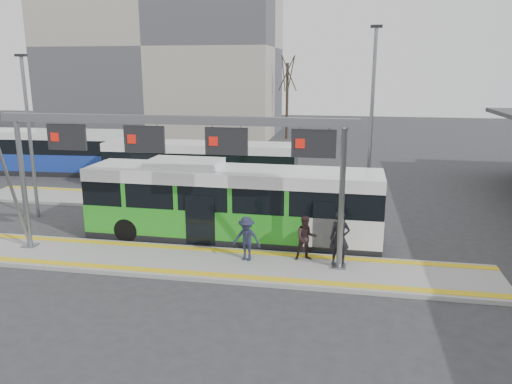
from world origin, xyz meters
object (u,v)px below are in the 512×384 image
hero_bus (232,204)px  passenger_c (247,239)px  passenger_b (306,238)px  gantry (175,146)px  passenger_a (340,238)px

hero_bus → passenger_c: bearing=-65.1°
passenger_b → gantry: bearing=170.2°
passenger_a → gantry: bearing=-178.5°
gantry → passenger_a: 6.65m
hero_bus → passenger_b: bearing=-32.4°
passenger_b → passenger_c: bearing=174.6°
gantry → passenger_c: bearing=3.1°
hero_bus → passenger_c: 2.84m
hero_bus → passenger_b: 3.92m
passenger_b → passenger_a: bearing=-27.3°
gantry → passenger_c: 4.18m
passenger_a → passenger_c: size_ratio=1.19×
passenger_a → passenger_b: bearing=167.6°
hero_bus → passenger_a: 5.05m
gantry → hero_bus: size_ratio=1.08×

